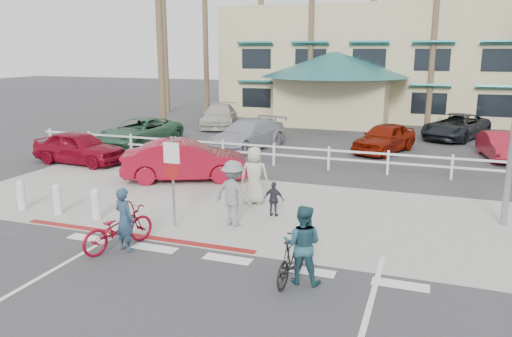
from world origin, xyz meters
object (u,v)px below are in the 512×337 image
at_px(sign_post, 173,177).
at_px(bike_black, 292,259).
at_px(car_red_compact, 79,147).
at_px(bike_red, 118,228).
at_px(car_white_sedan, 185,160).

bearing_deg(sign_post, bike_black, -28.13).
xyz_separation_m(bike_black, car_red_compact, (-11.98, 8.01, 0.21)).
xyz_separation_m(sign_post, bike_black, (4.04, -2.16, -0.94)).
distance_m(sign_post, bike_red, 2.16).
height_order(sign_post, bike_black, sign_post).
xyz_separation_m(bike_red, bike_black, (4.60, -0.29, -0.03)).
height_order(sign_post, car_red_compact, sign_post).
bearing_deg(sign_post, bike_red, -106.36).
bearing_deg(car_white_sedan, bike_black, -162.57).
relative_size(car_white_sedan, car_red_compact, 1.11).
bearing_deg(car_white_sedan, bike_red, 169.27).
height_order(bike_black, car_white_sedan, car_white_sedan).
xyz_separation_m(bike_black, car_white_sedan, (-6.20, 6.97, 0.27)).
bearing_deg(sign_post, car_red_compact, 143.63).
bearing_deg(car_red_compact, car_white_sedan, -96.26).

